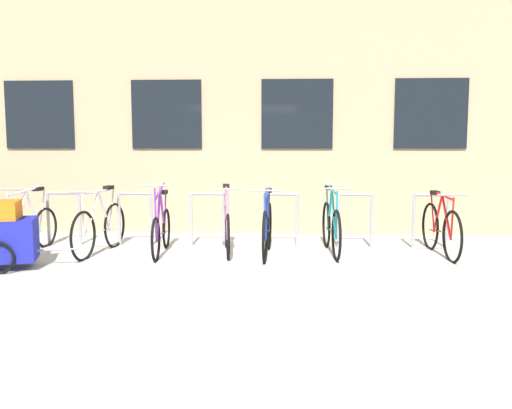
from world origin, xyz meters
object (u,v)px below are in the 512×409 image
Objects in this scene: bicycle_red at (441,229)px; bicycle_blue at (267,228)px; bicycle_purple at (161,230)px; bicycle_pink at (227,228)px; bicycle_teal at (331,227)px; bicycle_silver at (100,227)px; bicycle_white at (29,228)px.

bicycle_blue is (-2.61, -0.13, 0.00)m from bicycle_red.
bicycle_pink is at bearing 9.39° from bicycle_purple.
bicycle_red is 0.96× the size of bicycle_teal.
bicycle_red is at bearing 2.95° from bicycle_blue.
bicycle_white reaches higher than bicycle_silver.
bicycle_silver is at bearing -175.22° from bicycle_pink.
bicycle_purple is at bearing -0.06° from bicycle_silver.
bicycle_teal is at bearing 4.15° from bicycle_purple.
bicycle_red is at bearing -0.43° from bicycle_pink.
bicycle_teal reaches higher than bicycle_silver.
bicycle_silver is (-0.95, 0.00, 0.02)m from bicycle_purple.
bicycle_blue is 1.09× the size of bicycle_white.
bicycle_silver is (-5.18, -0.14, -0.00)m from bicycle_red.
bicycle_white is at bearing -177.54° from bicycle_teal.
bicycle_white is (-3.06, -0.18, -0.01)m from bicycle_pink.
bicycle_pink is 0.65m from bicycle_blue.
bicycle_pink is 0.91× the size of bicycle_teal.
bicycle_purple reaches higher than bicycle_blue.
bicycle_teal is 4.66m from bicycle_white.
bicycle_teal is 3.55m from bicycle_silver.
bicycle_purple reaches higher than bicycle_silver.
bicycle_teal is 1.03× the size of bicycle_silver.
bicycle_teal is (1.60, 0.02, 0.02)m from bicycle_pink.
bicycle_blue reaches higher than bicycle_silver.
bicycle_teal reaches higher than bicycle_red.
bicycle_purple is 0.97× the size of bicycle_red.
bicycle_pink is at bearing 3.29° from bicycle_white.
bicycle_silver is at bearing -179.92° from bicycle_blue.
bicycle_white is at bearing -178.62° from bicycle_red.
bicycle_teal is at bearing 178.31° from bicycle_red.
bicycle_purple is 2.60m from bicycle_teal.
bicycle_blue is 3.68m from bicycle_white.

